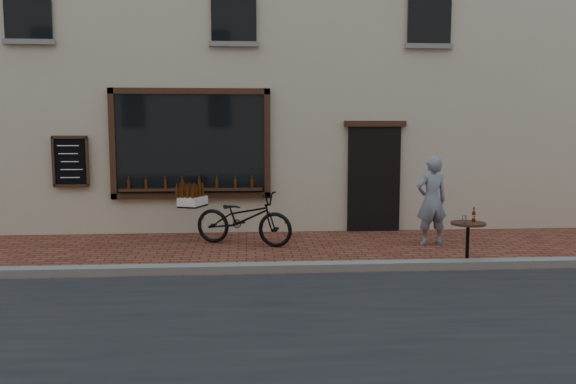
{
  "coord_description": "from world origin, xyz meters",
  "views": [
    {
      "loc": [
        -0.76,
        -8.12,
        2.15
      ],
      "look_at": [
        -0.08,
        1.2,
        1.1
      ],
      "focal_mm": 35.0,
      "sensor_mm": 36.0,
      "label": 1
    }
  ],
  "objects": [
    {
      "name": "bistro_table",
      "position": [
        2.71,
        0.35,
        0.49
      ],
      "size": [
        0.54,
        0.54,
        0.93
      ],
      "color": "black",
      "rests_on": "ground"
    },
    {
      "name": "kerb",
      "position": [
        0.0,
        0.2,
        0.06
      ],
      "size": [
        90.0,
        0.25,
        0.12
      ],
      "primitive_type": "cube",
      "color": "slate",
      "rests_on": "ground"
    },
    {
      "name": "pedestrian",
      "position": [
        2.66,
        1.99,
        0.82
      ],
      "size": [
        0.65,
        0.47,
        1.65
      ],
      "primitive_type": "imported",
      "rotation": [
        0.0,
        0.0,
        3.27
      ],
      "color": "slate",
      "rests_on": "ground"
    },
    {
      "name": "cargo_bicycle",
      "position": [
        -0.87,
        2.23,
        0.51
      ],
      "size": [
        2.29,
        1.4,
        1.07
      ],
      "rotation": [
        0.0,
        0.0,
        1.18
      ],
      "color": "black",
      "rests_on": "ground"
    },
    {
      "name": "ground",
      "position": [
        0.0,
        0.0,
        0.0
      ],
      "size": [
        90.0,
        90.0,
        0.0
      ],
      "primitive_type": "plane",
      "color": "#5A281D",
      "rests_on": "ground"
    },
    {
      "name": "shop_building",
      "position": [
        0.0,
        6.5,
        5.0
      ],
      "size": [
        28.0,
        6.2,
        10.0
      ],
      "color": "#BCAE94",
      "rests_on": "ground"
    }
  ]
}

